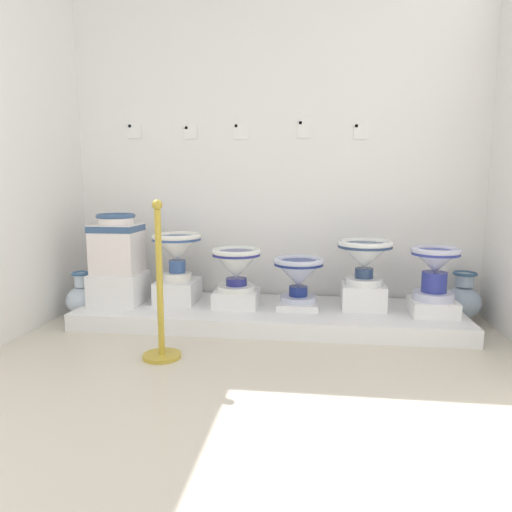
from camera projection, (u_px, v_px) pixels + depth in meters
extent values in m
cube|color=beige|center=(232.00, 428.00, 2.11)|extent=(5.46, 5.71, 0.02)
cube|color=white|center=(275.00, 134.00, 3.92)|extent=(3.66, 0.06, 3.01)
cube|color=white|center=(268.00, 315.00, 3.68)|extent=(2.95, 0.85, 0.13)
cube|color=white|center=(119.00, 288.00, 3.77)|extent=(0.40, 0.38, 0.25)
cube|color=white|center=(117.00, 249.00, 3.72)|extent=(0.35, 0.31, 0.40)
cube|color=#37547F|center=(116.00, 228.00, 3.70)|extent=(0.36, 0.32, 0.05)
cylinder|color=white|center=(116.00, 220.00, 3.69)|extent=(0.29, 0.29, 0.06)
torus|color=#37547F|center=(116.00, 216.00, 3.68)|extent=(0.31, 0.31, 0.04)
cube|color=white|center=(178.00, 291.00, 3.83)|extent=(0.32, 0.37, 0.18)
cylinder|color=white|center=(177.00, 276.00, 3.81)|extent=(0.24, 0.24, 0.07)
cylinder|color=#385693|center=(177.00, 266.00, 3.80)|extent=(0.14, 0.14, 0.10)
cone|color=white|center=(177.00, 248.00, 3.78)|extent=(0.40, 0.40, 0.20)
cylinder|color=#385693|center=(176.00, 239.00, 3.77)|extent=(0.39, 0.39, 0.03)
torus|color=white|center=(176.00, 236.00, 3.76)|extent=(0.41, 0.41, 0.04)
cylinder|color=#385693|center=(176.00, 237.00, 3.76)|extent=(0.28, 0.28, 0.01)
cube|color=white|center=(237.00, 298.00, 3.68)|extent=(0.34, 0.32, 0.13)
cylinder|color=white|center=(236.00, 288.00, 3.67)|extent=(0.31, 0.31, 0.04)
cylinder|color=navy|center=(236.00, 282.00, 3.66)|extent=(0.16, 0.16, 0.06)
cone|color=white|center=(236.00, 265.00, 3.64)|extent=(0.38, 0.38, 0.21)
cylinder|color=navy|center=(236.00, 254.00, 3.63)|extent=(0.38, 0.38, 0.03)
torus|color=white|center=(236.00, 251.00, 3.62)|extent=(0.39, 0.39, 0.04)
cylinder|color=navy|center=(236.00, 252.00, 3.62)|extent=(0.27, 0.27, 0.01)
cube|color=white|center=(298.00, 304.00, 3.65)|extent=(0.32, 0.34, 0.05)
cylinder|color=silver|center=(298.00, 298.00, 3.64)|extent=(0.29, 0.29, 0.04)
cylinder|color=navy|center=(298.00, 291.00, 3.63)|extent=(0.15, 0.15, 0.08)
cone|color=silver|center=(298.00, 273.00, 3.61)|extent=(0.39, 0.39, 0.20)
cylinder|color=navy|center=(299.00, 263.00, 3.60)|extent=(0.38, 0.38, 0.03)
torus|color=silver|center=(299.00, 261.00, 3.60)|extent=(0.40, 0.40, 0.04)
cylinder|color=navy|center=(299.00, 261.00, 3.60)|extent=(0.27, 0.27, 0.01)
cube|color=white|center=(363.00, 296.00, 3.61)|extent=(0.33, 0.30, 0.19)
cylinder|color=white|center=(364.00, 281.00, 3.59)|extent=(0.29, 0.29, 0.05)
cylinder|color=navy|center=(364.00, 273.00, 3.58)|extent=(0.14, 0.14, 0.08)
cone|color=white|center=(365.00, 256.00, 3.56)|extent=(0.42, 0.42, 0.19)
cylinder|color=navy|center=(365.00, 246.00, 3.55)|extent=(0.41, 0.41, 0.03)
torus|color=white|center=(365.00, 243.00, 3.54)|extent=(0.43, 0.43, 0.04)
cylinder|color=navy|center=(365.00, 244.00, 3.55)|extent=(0.29, 0.29, 0.01)
cube|color=white|center=(433.00, 307.00, 3.45)|extent=(0.32, 0.32, 0.11)
cylinder|color=silver|center=(433.00, 296.00, 3.43)|extent=(0.30, 0.30, 0.06)
cylinder|color=#2C3591|center=(434.00, 282.00, 3.42)|extent=(0.18, 0.18, 0.15)
cone|color=silver|center=(435.00, 261.00, 3.39)|extent=(0.35, 0.35, 0.16)
cylinder|color=#2C3591|center=(436.00, 253.00, 3.38)|extent=(0.34, 0.34, 0.03)
torus|color=silver|center=(436.00, 250.00, 3.38)|extent=(0.36, 0.36, 0.04)
cylinder|color=#2C3591|center=(436.00, 251.00, 3.38)|extent=(0.24, 0.24, 0.01)
cube|color=white|center=(134.00, 131.00, 4.04)|extent=(0.12, 0.01, 0.13)
cube|color=#386BAD|center=(130.00, 126.00, 4.04)|extent=(0.02, 0.01, 0.02)
cube|color=white|center=(191.00, 132.00, 3.98)|extent=(0.12, 0.01, 0.12)
cube|color=slate|center=(186.00, 128.00, 3.98)|extent=(0.02, 0.01, 0.02)
cube|color=white|center=(241.00, 131.00, 3.92)|extent=(0.14, 0.01, 0.14)
cube|color=slate|center=(236.00, 126.00, 3.92)|extent=(0.02, 0.01, 0.02)
cube|color=white|center=(305.00, 129.00, 3.85)|extent=(0.11, 0.01, 0.15)
cube|color=#386BAD|center=(300.00, 123.00, 3.85)|extent=(0.02, 0.01, 0.02)
cube|color=white|center=(361.00, 131.00, 3.80)|extent=(0.12, 0.01, 0.13)
cube|color=#5B9E4C|center=(356.00, 126.00, 3.79)|extent=(0.02, 0.01, 0.02)
cylinder|color=#396591|center=(83.00, 316.00, 3.83)|extent=(0.17, 0.17, 0.03)
ellipsoid|color=silver|center=(82.00, 300.00, 3.81)|extent=(0.25, 0.25, 0.23)
cylinder|color=silver|center=(81.00, 280.00, 3.78)|extent=(0.10, 0.10, 0.11)
torus|color=#396591|center=(80.00, 273.00, 3.77)|extent=(0.14, 0.14, 0.02)
cylinder|color=#2E5173|center=(462.00, 320.00, 3.71)|extent=(0.13, 0.13, 0.03)
ellipsoid|color=#A6BBD0|center=(463.00, 302.00, 3.68)|extent=(0.28, 0.28, 0.26)
cylinder|color=#A6BBD0|center=(465.00, 280.00, 3.66)|extent=(0.14, 0.14, 0.10)
torus|color=#2E5173|center=(465.00, 274.00, 3.65)|extent=(0.18, 0.18, 0.02)
cylinder|color=gold|center=(162.00, 356.00, 2.94)|extent=(0.24, 0.24, 0.02)
cylinder|color=gold|center=(160.00, 284.00, 2.86)|extent=(0.04, 0.04, 0.91)
sphere|color=gold|center=(157.00, 205.00, 2.79)|extent=(0.06, 0.06, 0.06)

